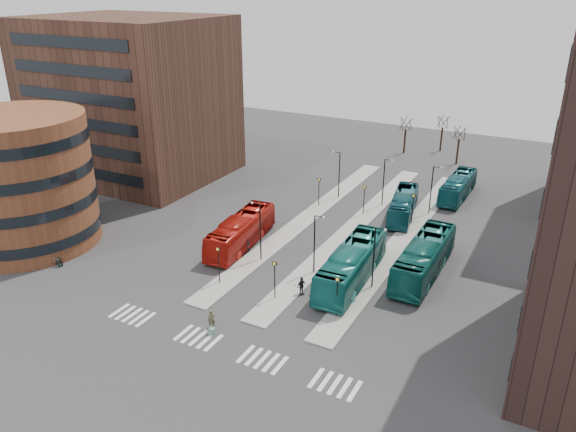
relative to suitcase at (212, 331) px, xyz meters
The scene contains 23 objects.
ground 4.90m from the suitcase, 87.03° to the right, with size 160.00×160.00×0.00m, color #2E2E30.
island_left 25.39m from the suitcase, 98.48° to the left, with size 2.50×45.00×0.15m, color gray.
island_mid 25.21m from the suitcase, 84.87° to the left, with size 2.50×45.00×0.15m, color gray.
island_right 26.44m from the suitcase, 71.81° to the left, with size 2.50×45.00×0.15m, color gray.
suitcase is the anchor object (origin of this frame).
red_bus 16.59m from the suitcase, 114.16° to the left, with size 2.80×11.98×3.34m, color #B0150D.
teal_bus_a 14.99m from the suitcase, 63.42° to the left, with size 3.04×13.00×3.62m, color #16706C.
teal_bus_b 31.66m from the suitcase, 78.74° to the left, with size 2.48×10.61×2.96m, color #12505B.
teal_bus_c 21.82m from the suitcase, 55.55° to the left, with size 3.03×12.96×3.61m, color #125A55.
teal_bus_d 41.93m from the suitcase, 75.38° to the left, with size 2.53×10.81×3.01m, color #145B64.
traveller 1.08m from the suitcase, 126.00° to the left, with size 0.61×0.40×1.67m, color #4C4C2D.
commuter_a 15.02m from the suitcase, 111.11° to the left, with size 0.83×0.65×1.71m, color black.
commuter_b 9.68m from the suitcase, 68.21° to the left, with size 1.04×0.43×1.77m, color black.
commuter_c 11.06m from the suitcase, 64.23° to the left, with size 1.04×0.60×1.60m, color black.
bicycle_near 20.89m from the suitcase, behind, with size 0.56×1.61×0.85m, color gray.
bicycle_mid 20.87m from the suitcase, behind, with size 0.49×1.74×1.04m, color gray.
bicycle_far 20.92m from the suitcase, behind, with size 0.59×1.69×0.89m, color gray.
crosswalk_stripes 2.21m from the suitcase, 23.89° to the right, with size 22.35×2.40×0.01m.
round_building 29.00m from the suitcase, 169.56° to the left, with size 15.16×15.16×14.00m.
office_block 45.82m from the suitcase, 139.23° to the left, with size 25.00×20.12×22.00m.
sign_poles 18.33m from the suitcase, 84.16° to the left, with size 12.45×22.12×3.65m.
lamp_posts 23.52m from the suitcase, 82.87° to the left, with size 14.04×20.24×6.12m.
bare_trees 57.90m from the suitcase, 87.11° to the left, with size 10.97×8.14×5.90m.
Camera 1 is at (23.10, -25.87, 26.73)m, focal length 35.00 mm.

